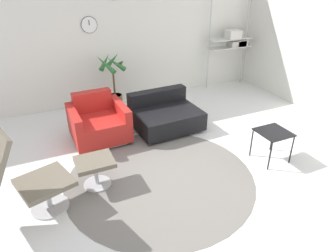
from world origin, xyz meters
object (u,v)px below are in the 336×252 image
lounge_chair (5,171)px  couch_low (165,116)px  potted_plant (114,84)px  shelf_unit (234,41)px  ottoman (95,166)px  side_table (273,135)px  armchair_red (99,124)px

lounge_chair → couch_low: lounge_chair is taller
potted_plant → shelf_unit: (2.92, 0.13, 0.58)m
lounge_chair → couch_low: bearing=102.5°
ottoman → side_table: 2.55m
lounge_chair → ottoman: (0.95, 0.30, -0.42)m
lounge_chair → ottoman: size_ratio=2.60×
shelf_unit → ottoman: bearing=-147.4°
couch_low → side_table: size_ratio=2.45×
ottoman → side_table: (2.50, -0.48, 0.13)m
armchair_red → potted_plant: size_ratio=0.80×
couch_low → potted_plant: (-0.58, 1.20, 0.29)m
ottoman → shelf_unit: size_ratio=0.25×
lounge_chair → side_table: lounge_chair is taller
side_table → armchair_red: bearing=142.2°
potted_plant → ottoman: bearing=-111.5°
lounge_chair → side_table: size_ratio=2.66×
lounge_chair → couch_low: (2.45, 1.43, -0.49)m
lounge_chair → potted_plant: bearing=126.8°
lounge_chair → ottoman: 1.08m
lounge_chair → armchair_red: (1.27, 1.51, -0.43)m
potted_plant → shelf_unit: 2.98m
ottoman → armchair_red: bearing=74.9°
armchair_red → couch_low: bearing=174.2°
shelf_unit → couch_low: bearing=-150.4°
armchair_red → couch_low: size_ratio=0.79×
couch_low → side_table: couch_low is taller
couch_low → side_table: bearing=119.4°
armchair_red → potted_plant: bearing=-119.8°
ottoman → side_table: side_table is taller
side_table → shelf_unit: (1.35, 2.94, 0.67)m
couch_low → side_table: 1.90m
couch_low → shelf_unit: (2.35, 1.33, 0.87)m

